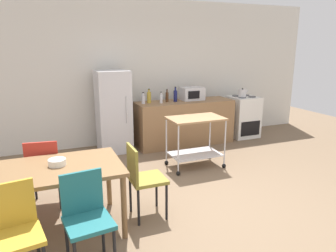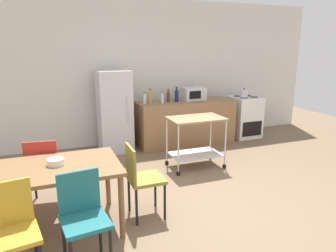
{
  "view_description": "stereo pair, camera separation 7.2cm",
  "coord_description": "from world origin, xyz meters",
  "views": [
    {
      "loc": [
        -1.78,
        -3.07,
        1.99
      ],
      "look_at": [
        -0.04,
        1.2,
        0.8
      ],
      "focal_mm": 33.4,
      "sensor_mm": 36.0,
      "label": 1
    },
    {
      "loc": [
        -1.71,
        -3.1,
        1.99
      ],
      "look_at": [
        -0.04,
        1.2,
        0.8
      ],
      "focal_mm": 33.4,
      "sensor_mm": 36.0,
      "label": 2
    }
  ],
  "objects": [
    {
      "name": "ground_plane",
      "position": [
        0.0,
        0.0,
        0.0
      ],
      "size": [
        12.0,
        12.0,
        0.0
      ],
      "primitive_type": "plane",
      "color": "brown"
    },
    {
      "name": "back_wall",
      "position": [
        0.0,
        3.2,
        1.45
      ],
      "size": [
        8.4,
        0.12,
        2.9
      ],
      "primitive_type": "cube",
      "color": "silver",
      "rests_on": "ground_plane"
    },
    {
      "name": "kitchen_counter",
      "position": [
        0.9,
        2.6,
        0.45
      ],
      "size": [
        2.0,
        0.64,
        0.9
      ],
      "primitive_type": "cube",
      "color": "olive",
      "rests_on": "ground_plane"
    },
    {
      "name": "dining_table",
      "position": [
        -1.78,
        0.21,
        0.67
      ],
      "size": [
        1.5,
        0.9,
        0.75
      ],
      "color": "brown",
      "rests_on": "ground_plane"
    },
    {
      "name": "chair_olive",
      "position": [
        -0.78,
        0.16,
        0.52
      ],
      "size": [
        0.4,
        0.4,
        0.89
      ],
      "rotation": [
        0.0,
        0.0,
        1.57
      ],
      "color": "olive",
      "rests_on": "ground_plane"
    },
    {
      "name": "chair_teal",
      "position": [
        -1.51,
        -0.47,
        0.52
      ],
      "size": [
        0.45,
        0.45,
        0.89
      ],
      "rotation": [
        0.0,
        0.0,
        0.12
      ],
      "color": "#1E666B",
      "rests_on": "ground_plane"
    },
    {
      "name": "chair_mustard",
      "position": [
        -2.09,
        -0.48,
        0.52
      ],
      "size": [
        0.46,
        0.46,
        0.89
      ],
      "rotation": [
        0.0,
        0.0,
        0.17
      ],
      "color": "gold",
      "rests_on": "ground_plane"
    },
    {
      "name": "chair_red",
      "position": [
        -1.84,
        0.85,
        0.52
      ],
      "size": [
        0.45,
        0.45,
        0.89
      ],
      "rotation": [
        0.0,
        0.0,
        3.0
      ],
      "color": "#B72D23",
      "rests_on": "ground_plane"
    },
    {
      "name": "stove_oven",
      "position": [
        2.35,
        2.62,
        0.45
      ],
      "size": [
        0.6,
        0.61,
        0.92
      ],
      "color": "white",
      "rests_on": "ground_plane"
    },
    {
      "name": "refrigerator",
      "position": [
        -0.55,
        2.7,
        0.78
      ],
      "size": [
        0.6,
        0.63,
        1.55
      ],
      "color": "silver",
      "rests_on": "ground_plane"
    },
    {
      "name": "kitchen_cart",
      "position": [
        0.52,
        1.37,
        0.57
      ],
      "size": [
        0.91,
        0.57,
        0.85
      ],
      "color": "#A37A51",
      "rests_on": "ground_plane"
    },
    {
      "name": "bottle_soda",
      "position": [
        0.03,
        2.63,
        0.99
      ],
      "size": [
        0.07,
        0.07,
        0.22
      ],
      "color": "silver",
      "rests_on": "kitchen_counter"
    },
    {
      "name": "bottle_olive_oil",
      "position": [
        0.16,
        2.67,
        1.01
      ],
      "size": [
        0.08,
        0.08,
        0.28
      ],
      "color": "gold",
      "rests_on": "kitchen_counter"
    },
    {
      "name": "bottle_sesame_oil",
      "position": [
        0.37,
        2.55,
        0.99
      ],
      "size": [
        0.06,
        0.06,
        0.22
      ],
      "color": "silver",
      "rests_on": "kitchen_counter"
    },
    {
      "name": "bottle_sparkling_water",
      "position": [
        0.53,
        2.65,
        1.0
      ],
      "size": [
        0.06,
        0.06,
        0.26
      ],
      "color": "#4C2D19",
      "rests_on": "kitchen_counter"
    },
    {
      "name": "bottle_soy_sauce",
      "position": [
        0.7,
        2.63,
        1.02
      ],
      "size": [
        0.07,
        0.07,
        0.3
      ],
      "color": "navy",
      "rests_on": "kitchen_counter"
    },
    {
      "name": "microwave",
      "position": [
        1.1,
        2.68,
        1.03
      ],
      "size": [
        0.46,
        0.35,
        0.26
      ],
      "color": "silver",
      "rests_on": "kitchen_counter"
    },
    {
      "name": "fruit_bowl",
      "position": [
        -1.7,
        0.26,
        0.79
      ],
      "size": [
        0.18,
        0.18,
        0.07
      ],
      "primitive_type": "cylinder",
      "color": "white",
      "rests_on": "dining_table"
    },
    {
      "name": "kettle",
      "position": [
        2.23,
        2.52,
        1.0
      ],
      "size": [
        0.24,
        0.17,
        0.19
      ],
      "color": "silver",
      "rests_on": "stove_oven"
    }
  ]
}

